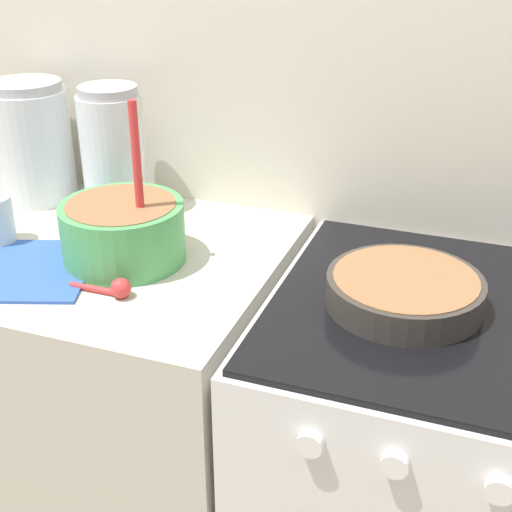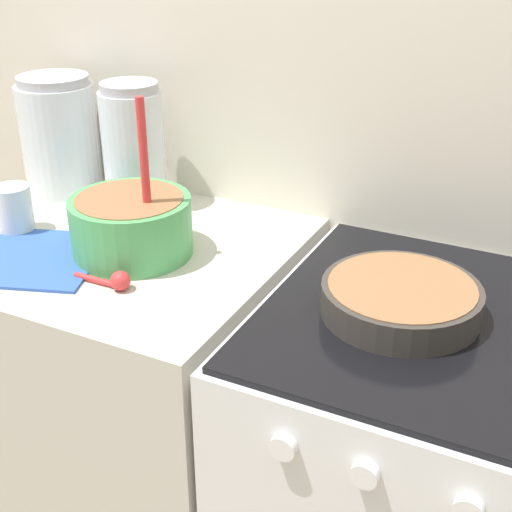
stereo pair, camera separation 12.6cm
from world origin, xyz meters
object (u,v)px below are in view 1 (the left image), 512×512
baking_pan (404,290)px  storage_jar_middle (114,159)px  mixing_bowl (123,228)px  storage_jar_left (33,149)px

baking_pan → storage_jar_middle: (-0.67, 0.21, 0.09)m
mixing_bowl → storage_jar_middle: size_ratio=1.14×
mixing_bowl → storage_jar_left: (-0.35, 0.21, 0.05)m
baking_pan → storage_jar_left: 0.90m
storage_jar_left → baking_pan: bearing=-13.3°
mixing_bowl → storage_jar_middle: 0.26m
mixing_bowl → storage_jar_left: 0.41m
baking_pan → storage_jar_middle: 0.70m
mixing_bowl → storage_jar_middle: mixing_bowl is taller
mixing_bowl → baking_pan: size_ratio=1.18×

